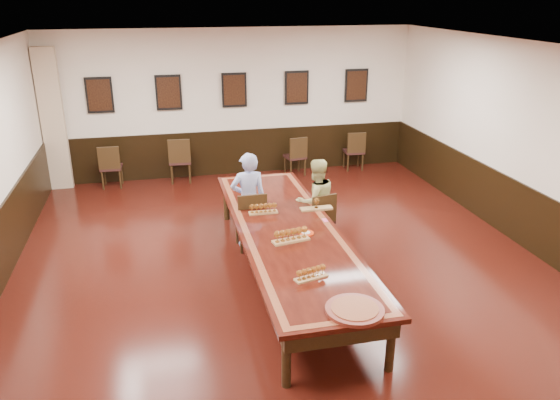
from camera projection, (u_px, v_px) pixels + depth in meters
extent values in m
cube|color=black|center=(288.00, 276.00, 7.99)|extent=(8.00, 10.00, 0.02)
cube|color=white|center=(289.00, 50.00, 6.84)|extent=(8.00, 10.00, 0.02)
cube|color=beige|center=(234.00, 103.00, 11.98)|extent=(8.00, 0.02, 3.20)
cube|color=beige|center=(545.00, 153.00, 8.26)|extent=(0.02, 10.00, 3.20)
imported|color=#4D64C1|center=(249.00, 200.00, 8.70)|extent=(0.58, 0.39, 1.56)
imported|color=#C7C67C|center=(316.00, 201.00, 8.85)|extent=(0.80, 0.68, 1.42)
cube|color=#F1508B|center=(325.00, 220.00, 7.99)|extent=(0.06, 0.13, 0.01)
cube|color=tan|center=(53.00, 120.00, 11.08)|extent=(0.45, 0.18, 2.90)
cube|color=black|center=(236.00, 152.00, 12.35)|extent=(7.98, 0.04, 1.00)
cube|color=black|center=(531.00, 220.00, 8.64)|extent=(0.04, 9.98, 1.00)
cube|color=black|center=(288.00, 231.00, 7.73)|extent=(1.40, 5.00, 0.06)
cube|color=#9C5433|center=(288.00, 229.00, 7.72)|extent=(1.28, 4.88, 0.00)
cube|color=black|center=(288.00, 228.00, 7.72)|extent=(1.10, 4.70, 0.00)
cube|color=black|center=(288.00, 240.00, 7.79)|extent=(1.25, 4.85, 0.18)
cylinder|color=black|center=(286.00, 358.00, 5.63)|extent=(0.10, 0.10, 0.69)
cylinder|color=black|center=(391.00, 343.00, 5.88)|extent=(0.10, 0.10, 0.69)
cylinder|color=black|center=(226.00, 201.00, 9.86)|extent=(0.10, 0.10, 0.69)
cylinder|color=black|center=(289.00, 196.00, 10.10)|extent=(0.10, 0.10, 0.69)
cube|color=black|center=(99.00, 95.00, 11.22)|extent=(0.54, 0.03, 0.74)
cube|color=black|center=(99.00, 95.00, 11.21)|extent=(0.46, 0.01, 0.64)
cube|color=black|center=(169.00, 92.00, 11.52)|extent=(0.54, 0.03, 0.74)
cube|color=black|center=(169.00, 93.00, 11.50)|extent=(0.46, 0.01, 0.64)
cube|color=black|center=(234.00, 90.00, 11.81)|extent=(0.54, 0.03, 0.74)
cube|color=black|center=(234.00, 90.00, 11.79)|extent=(0.46, 0.01, 0.64)
cube|color=black|center=(297.00, 88.00, 12.10)|extent=(0.54, 0.03, 0.74)
cube|color=black|center=(297.00, 88.00, 12.09)|extent=(0.46, 0.01, 0.64)
cube|color=black|center=(356.00, 85.00, 12.39)|extent=(0.54, 0.03, 0.74)
cube|color=black|center=(357.00, 85.00, 12.38)|extent=(0.46, 0.01, 0.64)
cube|color=#9C7141|center=(263.00, 213.00, 8.25)|extent=(0.44, 0.14, 0.03)
cube|color=#9C7141|center=(316.00, 209.00, 8.40)|extent=(0.50, 0.15, 0.03)
cube|color=#9C7141|center=(291.00, 240.00, 7.32)|extent=(0.53, 0.25, 0.03)
cube|color=#9C7141|center=(311.00, 278.00, 6.37)|extent=(0.43, 0.23, 0.03)
cylinder|color=red|center=(306.00, 233.00, 7.55)|extent=(0.22, 0.22, 0.02)
cylinder|color=silver|center=(306.00, 232.00, 7.55)|extent=(0.12, 0.12, 0.01)
cylinder|color=#561811|center=(355.00, 310.00, 5.71)|extent=(0.77, 0.77, 0.04)
cylinder|color=#9C5433|center=(355.00, 308.00, 5.70)|extent=(0.62, 0.62, 0.01)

